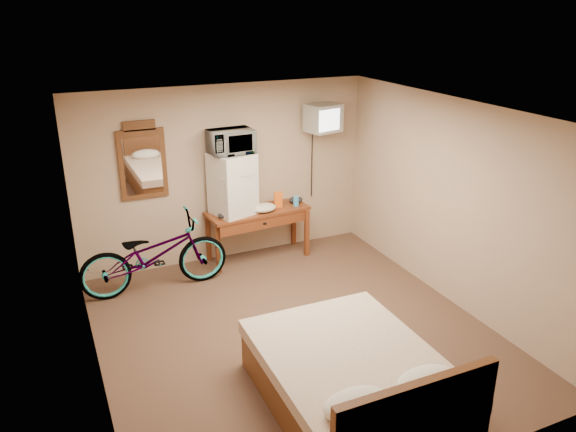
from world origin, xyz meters
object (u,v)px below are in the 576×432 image
Objects in this scene: mini_fridge at (233,184)px; desk at (259,218)px; microwave at (231,142)px; bed at (355,381)px; bicycle at (154,255)px; wall_mirror at (143,161)px; blue_cup at (296,201)px; crt_television at (323,118)px.

desk is at bearing -6.74° from mini_fridge.
bed is (-0.04, -3.42, -1.48)m from microwave.
desk is at bearing -78.12° from bicycle.
microwave is 0.56× the size of wall_mirror.
microwave is at bearing 174.25° from blue_cup.
mini_fridge reaches higher than blue_cup.
wall_mirror is at bearing 169.63° from desk.
microwave is at bearing 173.24° from desk.
desk is 2.46× the size of crt_television.
blue_cup is at bearing -82.49° from bicycle.
bed is at bearing -90.64° from mini_fridge.
bicycle is at bearing 110.99° from bed.
microwave is 0.96× the size of crt_television.
blue_cup is 0.08× the size of bicycle.
crt_television is (1.37, -0.02, 0.80)m from mini_fridge.
mini_fridge is 1.59m from crt_television.
wall_mirror is 1.23m from bicycle.
crt_television reaches higher than mini_fridge.
mini_fridge is (-0.36, 0.04, 0.54)m from desk.
mini_fridge is 1.23m from wall_mirror.
bicycle is at bearing -96.02° from wall_mirror.
crt_television is at bearing -3.68° from microwave.
crt_television is at bearing 67.45° from bed.
bicycle is 0.94× the size of bed.
mini_fridge is 3.53m from bed.
wall_mirror is 0.52× the size of bed.
desk is 3.42m from bed.
microwave reaches higher than desk.
crt_television is at bearing -5.68° from wall_mirror.
bicycle is (-2.13, -0.27, -0.33)m from blue_cup.
crt_television is 0.32× the size of bicycle.
bed reaches higher than blue_cup.
wall_mirror reaches higher than microwave.
wall_mirror is 4.02m from bed.
bed is at bearing -93.57° from microwave.
mini_fridge is at bearing 179.26° from crt_television.
crt_television is 0.58× the size of wall_mirror.
wall_mirror is (-2.07, 0.33, 0.75)m from blue_cup.
desk is 0.60m from blue_cup.
bed is (-1.41, -3.40, -1.69)m from crt_television.
microwave is at bearing 179.25° from crt_television.
desk is 1.61m from bicycle.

